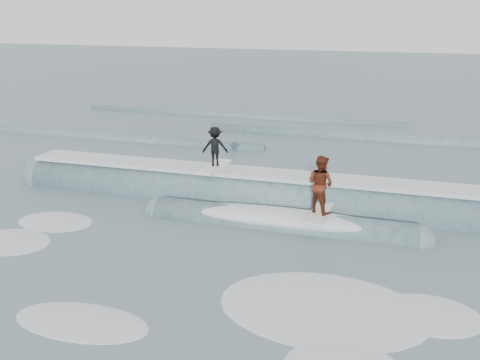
# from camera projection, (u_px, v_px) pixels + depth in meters

# --- Properties ---
(ground) EXTENTS (160.00, 160.00, 0.00)m
(ground) POSITION_uv_depth(u_px,v_px,m) (181.00, 280.00, 14.58)
(ground) COLOR #41555F
(ground) RESTS_ON ground
(breaking_wave) EXTENTS (20.06, 3.87, 2.18)m
(breaking_wave) POSITION_uv_depth(u_px,v_px,m) (253.00, 202.00, 20.24)
(breaking_wave) COLOR #37595D
(breaking_wave) RESTS_ON ground
(surfer_black) EXTENTS (1.10, 2.05, 1.62)m
(surfer_black) POSITION_uv_depth(u_px,v_px,m) (215.00, 149.00, 20.44)
(surfer_black) COLOR white
(surfer_black) RESTS_ON ground
(surfer_red) EXTENTS (1.17, 2.05, 2.02)m
(surfer_red) POSITION_uv_depth(u_px,v_px,m) (320.00, 186.00, 17.37)
(surfer_red) COLOR silver
(surfer_red) RESTS_ON ground
(whitewater) EXTENTS (15.15, 6.97, 0.10)m
(whitewater) POSITION_uv_depth(u_px,v_px,m) (214.00, 294.00, 13.87)
(whitewater) COLOR silver
(whitewater) RESTS_ON ground
(far_swells) EXTENTS (39.76, 8.65, 0.80)m
(far_swells) POSITION_uv_depth(u_px,v_px,m) (252.00, 133.00, 31.42)
(far_swells) COLOR #37595D
(far_swells) RESTS_ON ground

